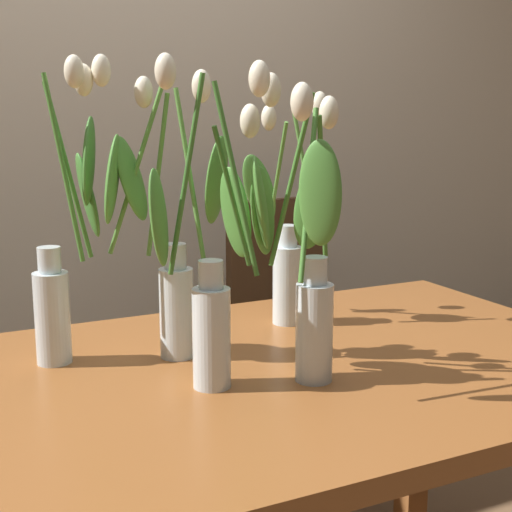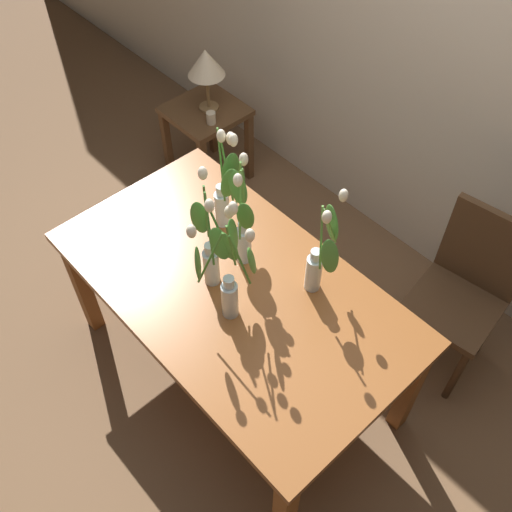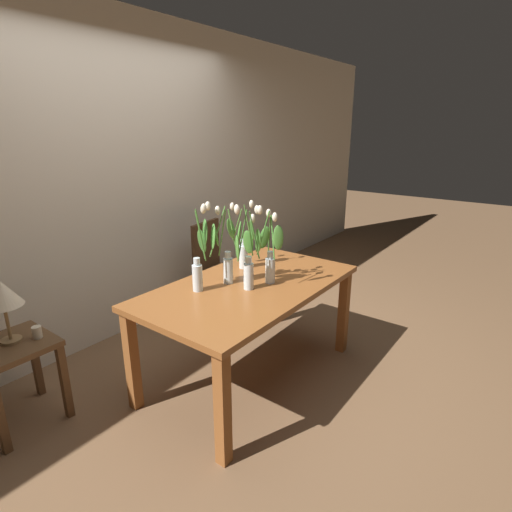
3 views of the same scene
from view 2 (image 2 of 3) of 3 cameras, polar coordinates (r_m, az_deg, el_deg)
The scene contains 12 objects.
ground_plane at distance 3.10m, azimuth -1.85°, elevation -11.03°, with size 18.00×18.00×0.00m, color brown.
room_wall_rear at distance 2.94m, azimuth 19.72°, elevation 19.75°, with size 9.00×0.10×2.70m, color beige.
dining_table at distance 2.55m, azimuth -2.22°, elevation -4.02°, with size 1.60×0.90×0.74m.
tulip_vase_0 at distance 2.35m, azimuth 6.22°, elevation -0.38°, with size 0.21×0.18×0.53m.
tulip_vase_1 at distance 2.33m, azimuth -4.21°, elevation 0.65°, with size 0.25×0.16×0.58m.
tulip_vase_2 at distance 2.56m, azimuth -3.05°, elevation 6.00°, with size 0.15×0.11×0.58m.
tulip_vase_3 at distance 2.23m, azimuth -2.75°, elevation -2.28°, with size 0.20×0.26×0.55m.
tulip_vase_4 at distance 2.41m, azimuth -1.46°, elevation 3.44°, with size 0.26×0.16×0.59m.
dining_chair at distance 2.91m, azimuth 19.87°, elevation -2.82°, with size 0.45×0.45×0.93m.
side_table at distance 3.77m, azimuth -4.89°, elevation 12.74°, with size 0.44×0.44×0.55m.
table_lamp at distance 3.53m, azimuth -4.95°, elevation 18.24°, with size 0.22×0.22×0.40m.
pillar_candle at distance 3.56m, azimuth -4.43°, elevation 13.37°, with size 0.06×0.06×0.07m, color beige.
Camera 2 is at (1.16, -0.93, 2.72)m, focal length 40.77 mm.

